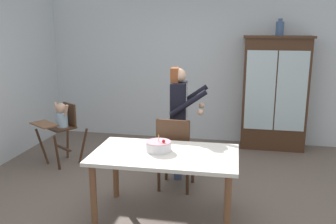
% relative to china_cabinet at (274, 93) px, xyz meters
% --- Properties ---
extents(ground_plane, '(6.24, 6.24, 0.00)m').
position_rel_china_cabinet_xyz_m(ground_plane, '(-1.49, -2.37, -0.96)').
color(ground_plane, '#66564C').
extents(wall_back, '(5.32, 0.06, 2.70)m').
position_rel_china_cabinet_xyz_m(wall_back, '(-1.49, 0.26, 0.39)').
color(wall_back, silver).
rests_on(wall_back, ground_plane).
extents(china_cabinet, '(1.11, 0.48, 1.91)m').
position_rel_china_cabinet_xyz_m(china_cabinet, '(0.00, 0.00, 0.00)').
color(china_cabinet, '#422819').
rests_on(china_cabinet, ground_plane).
extents(ceramic_vase, '(0.13, 0.13, 0.27)m').
position_rel_china_cabinet_xyz_m(ceramic_vase, '(0.01, 0.00, 1.07)').
color(ceramic_vase, '#3D567F').
rests_on(ceramic_vase, china_cabinet).
extents(high_chair_with_toddler, '(0.79, 0.84, 0.95)m').
position_rel_china_cabinet_xyz_m(high_chair_with_toddler, '(-3.18, -1.43, -0.31)').
color(high_chair_with_toddler, '#422819').
rests_on(high_chair_with_toddler, ground_plane).
extents(adult_person, '(0.52, 0.51, 1.53)m').
position_rel_china_cabinet_xyz_m(adult_person, '(-1.36, -1.57, 0.01)').
color(adult_person, '#3D4C6B').
rests_on(adult_person, ground_plane).
extents(dining_table, '(1.57, 0.91, 0.74)m').
position_rel_china_cabinet_xyz_m(dining_table, '(-1.33, -2.67, -0.32)').
color(dining_table, silver).
rests_on(dining_table, ground_plane).
extents(birthday_cake, '(0.28, 0.28, 0.19)m').
position_rel_china_cabinet_xyz_m(birthday_cake, '(-1.41, -2.62, -0.17)').
color(birthday_cake, white).
rests_on(birthday_cake, dining_table).
extents(dining_chair_far_side, '(0.46, 0.46, 0.96)m').
position_rel_china_cabinet_xyz_m(dining_chair_far_side, '(-1.34, -2.01, -0.41)').
color(dining_chair_far_side, '#422819').
rests_on(dining_chair_far_side, ground_plane).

